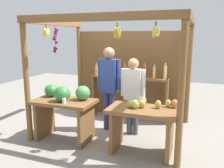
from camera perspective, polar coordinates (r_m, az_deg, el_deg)
ground_plane at (r=5.00m, az=0.81°, el=-11.00°), size 12.00×12.00×0.00m
market_stall at (r=5.06m, az=2.44°, el=4.90°), size 2.78×2.10×2.25m
fruit_counter_left at (r=4.46m, az=-11.21°, el=-4.91°), size 1.12×0.64×1.04m
fruit_counter_right at (r=3.95m, az=7.45°, el=-8.62°), size 1.12×0.64×0.91m
bottle_shelf_unit at (r=5.43m, az=4.02°, el=-0.31°), size 1.78×0.22×1.35m
vendor_man at (r=4.75m, az=-0.74°, el=0.70°), size 0.48×0.23×1.70m
vendor_woman at (r=4.58m, az=5.04°, el=-1.47°), size 0.48×0.20×1.50m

